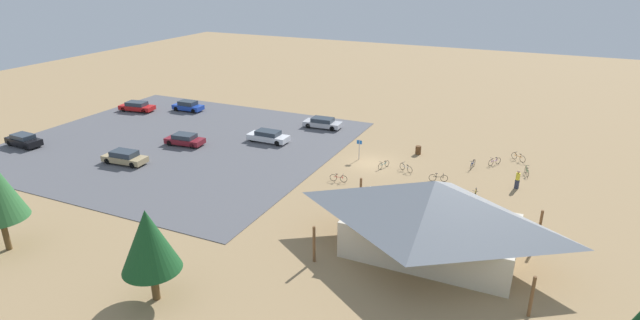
# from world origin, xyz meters

# --- Properties ---
(ground) EXTENTS (160.00, 160.00, 0.00)m
(ground) POSITION_xyz_m (0.00, 0.00, 0.00)
(ground) COLOR #9E7F56
(ground) RESTS_ON ground
(parking_lot_asphalt) EXTENTS (35.66, 32.70, 0.05)m
(parking_lot_asphalt) POSITION_xyz_m (22.15, 3.23, 0.03)
(parking_lot_asphalt) COLOR #56565B
(parking_lot_asphalt) RESTS_ON ground
(bike_pavilion) EXTENTS (14.20, 9.39, 5.51)m
(bike_pavilion) POSITION_xyz_m (-9.36, 14.33, 3.14)
(bike_pavilion) COLOR beige
(bike_pavilion) RESTS_ON ground
(trash_bin) EXTENTS (0.60, 0.60, 0.90)m
(trash_bin) POSITION_xyz_m (-3.60, -4.72, 0.45)
(trash_bin) COLOR brown
(trash_bin) RESTS_ON ground
(lot_sign) EXTENTS (0.56, 0.08, 2.20)m
(lot_sign) POSITION_xyz_m (1.59, -0.59, 1.41)
(lot_sign) COLOR #99999E
(lot_sign) RESTS_ON ground
(pine_west) EXTENTS (3.53, 3.53, 6.04)m
(pine_west) POSITION_xyz_m (4.48, 26.60, 4.05)
(pine_west) COLOR brown
(pine_west) RESTS_ON ground
(bicycle_teal_near_sign) EXTENTS (0.72, 1.58, 0.74)m
(bicycle_teal_near_sign) POSITION_xyz_m (-1.48, 0.57, 0.34)
(bicycle_teal_near_sign) COLOR black
(bicycle_teal_near_sign) RESTS_ON ground
(bicycle_purple_yard_left) EXTENTS (1.04, 1.43, 0.82)m
(bicycle_purple_yard_left) POSITION_xyz_m (-11.42, -4.90, 0.37)
(bicycle_purple_yard_left) COLOR black
(bicycle_purple_yard_left) RESTS_ON ground
(bicycle_orange_lone_east) EXTENTS (1.47, 1.09, 0.82)m
(bicycle_orange_lone_east) POSITION_xyz_m (-13.51, -7.17, 0.38)
(bicycle_orange_lone_east) COLOR black
(bicycle_orange_lone_east) RESTS_ON ground
(bicycle_blue_yard_right) EXTENTS (0.48, 1.73, 0.85)m
(bicycle_blue_yard_right) POSITION_xyz_m (-9.55, -3.11, 0.39)
(bicycle_blue_yard_right) COLOR black
(bicycle_blue_yard_right) RESTS_ON ground
(bicycle_green_back_row) EXTENTS (0.57, 1.68, 0.86)m
(bicycle_green_back_row) POSITION_xyz_m (-14.58, -3.48, 0.37)
(bicycle_green_back_row) COLOR black
(bicycle_green_back_row) RESTS_ON ground
(bicycle_red_trailside) EXTENTS (1.68, 0.48, 0.77)m
(bicycle_red_trailside) POSITION_xyz_m (1.29, 5.61, 0.36)
(bicycle_red_trailside) COLOR black
(bicycle_red_trailside) RESTS_ON ground
(bicycle_yellow_edge_south) EXTENTS (0.48, 1.78, 0.86)m
(bicycle_yellow_edge_south) POSITION_xyz_m (-10.89, 3.89, 0.39)
(bicycle_yellow_edge_south) COLOR black
(bicycle_yellow_edge_south) RESTS_ON ground
(bicycle_black_mid_cluster) EXTENTS (1.70, 0.62, 0.81)m
(bicycle_black_mid_cluster) POSITION_xyz_m (-7.18, 1.64, 0.37)
(bicycle_black_mid_cluster) COLOR black
(bicycle_black_mid_cluster) RESTS_ON ground
(bicycle_silver_lone_west) EXTENTS (1.74, 0.48, 0.85)m
(bicycle_silver_lone_west) POSITION_xyz_m (-7.77, 4.90, 0.38)
(bicycle_silver_lone_west) COLOR black
(bicycle_silver_lone_west) RESTS_ON ground
(bicycle_white_by_bin) EXTENTS (1.52, 0.90, 0.84)m
(bicycle_white_by_bin) POSITION_xyz_m (-3.74, 0.51, 0.36)
(bicycle_white_by_bin) COLOR black
(bicycle_white_by_bin) RESTS_ON ground
(car_tan_front_row) EXTENTS (4.71, 2.10, 1.35)m
(car_tan_front_row) POSITION_xyz_m (22.76, 10.60, 0.72)
(car_tan_front_row) COLOR tan
(car_tan_front_row) RESTS_ON parking_lot_asphalt
(car_white_second_row) EXTENTS (4.79, 1.83, 1.33)m
(car_white_second_row) POSITION_xyz_m (12.92, -1.32, 0.72)
(car_white_second_row) COLOR white
(car_white_second_row) RESTS_ON parking_lot_asphalt
(car_black_back_corner) EXTENTS (4.41, 1.99, 1.37)m
(car_black_back_corner) POSITION_xyz_m (36.90, 11.34, 0.74)
(car_black_back_corner) COLOR black
(car_black_back_corner) RESTS_ON parking_lot_asphalt
(car_red_far_end) EXTENTS (5.00, 2.53, 1.31)m
(car_red_far_end) POSITION_xyz_m (35.85, -4.91, 0.71)
(car_red_far_end) COLOR red
(car_red_far_end) RESTS_ON parking_lot_asphalt
(car_maroon_by_curb) EXTENTS (4.47, 2.25, 1.28)m
(car_maroon_by_curb) POSITION_xyz_m (20.86, 3.51, 0.69)
(car_maroon_by_curb) COLOR maroon
(car_maroon_by_curb) RESTS_ON parking_lot_asphalt
(car_silver_mid_lot) EXTENTS (4.75, 2.11, 1.27)m
(car_silver_mid_lot) POSITION_xyz_m (9.48, -8.74, 0.69)
(car_silver_mid_lot) COLOR #BCBCC1
(car_silver_mid_lot) RESTS_ON parking_lot_asphalt
(car_blue_aisle_side) EXTENTS (4.29, 1.88, 1.40)m
(car_blue_aisle_side) POSITION_xyz_m (29.55, -7.97, 0.74)
(car_blue_aisle_side) COLOR #1E42B2
(car_blue_aisle_side) RESTS_ON parking_lot_asphalt
(visitor_by_pavilion) EXTENTS (0.40, 0.38, 1.75)m
(visitor_by_pavilion) POSITION_xyz_m (-13.98, 0.22, 0.92)
(visitor_by_pavilion) COLOR #2D3347
(visitor_by_pavilion) RESTS_ON ground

